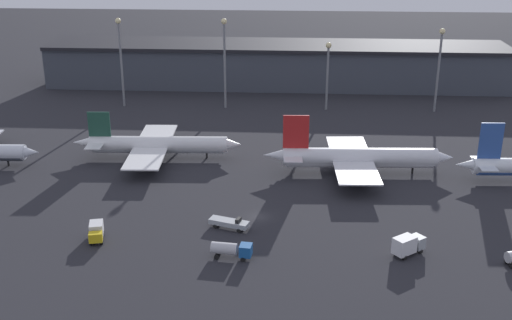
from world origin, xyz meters
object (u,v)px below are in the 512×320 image
object	(u,v)px
service_vehicle_0	(231,249)
service_vehicle_1	(229,223)
service_vehicle_4	(96,231)
airplane_2	(358,158)
service_vehicle_5	(408,245)
airplane_1	(156,145)

from	to	relation	value
service_vehicle_0	service_vehicle_1	size ratio (longest dim) A/B	0.91
service_vehicle_0	service_vehicle_4	xyz separation A→B (m)	(-26.10, 5.31, 0.03)
airplane_2	service_vehicle_5	world-z (taller)	airplane_2
service_vehicle_1	service_vehicle_5	distance (m)	34.14
service_vehicle_4	service_vehicle_5	xyz separation A→B (m)	(57.68, -2.27, 0.33)
service_vehicle_0	service_vehicle_1	world-z (taller)	service_vehicle_0
airplane_1	service_vehicle_0	distance (m)	54.53
airplane_1	service_vehicle_0	bearing A→B (deg)	-66.88
service_vehicle_1	service_vehicle_4	world-z (taller)	service_vehicle_4
airplane_2	service_vehicle_0	distance (m)	49.33
service_vehicle_1	service_vehicle_5	xyz separation A→B (m)	(33.08, -8.39, 0.87)
service_vehicle_0	service_vehicle_4	bearing A→B (deg)	174.96
service_vehicle_0	service_vehicle_5	bearing A→B (deg)	11.95
airplane_1	service_vehicle_0	size ratio (longest dim) A/B	5.66
service_vehicle_5	airplane_1	bearing A→B (deg)	101.74
service_vehicle_0	service_vehicle_5	distance (m)	31.73
service_vehicle_0	airplane_2	bearing A→B (deg)	64.84
airplane_2	service_vehicle_1	xyz separation A→B (m)	(-27.34, -30.54, -2.66)
service_vehicle_4	service_vehicle_0	bearing A→B (deg)	65.18
airplane_1	service_vehicle_4	xyz separation A→B (m)	(-2.41, -43.78, -1.76)
airplane_2	service_vehicle_0	xyz separation A→B (m)	(-25.83, -41.97, -2.16)
airplane_2	airplane_1	bearing A→B (deg)	169.18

